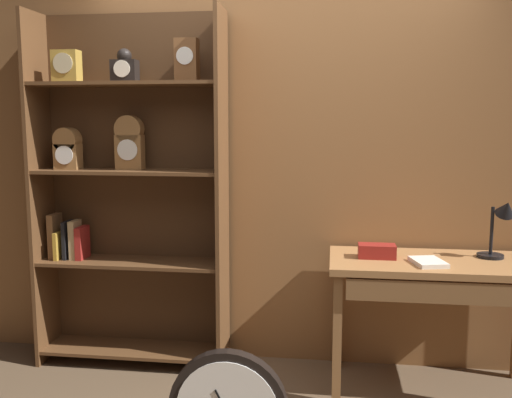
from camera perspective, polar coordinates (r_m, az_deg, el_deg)
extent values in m
cube|color=brown|center=(3.73, 2.87, 3.12)|extent=(4.80, 0.05, 2.60)
cube|color=brown|center=(4.00, -20.78, 0.74)|extent=(0.02, 0.33, 2.30)
cube|color=brown|center=(3.58, -3.43, 0.46)|extent=(0.03, 0.33, 2.30)
cube|color=#4B2F1A|center=(3.89, -11.77, 0.91)|extent=(1.24, 0.01, 2.30)
cube|color=brown|center=(4.01, -12.12, -14.51)|extent=(1.19, 0.32, 0.02)
cube|color=brown|center=(3.83, -12.38, -6.22)|extent=(1.19, 0.32, 0.02)
cube|color=brown|center=(3.73, -12.65, 2.71)|extent=(1.19, 0.32, 0.02)
cube|color=brown|center=(3.72, -12.91, 11.19)|extent=(1.19, 0.32, 0.02)
cube|color=#B28C38|center=(3.87, -18.49, 12.51)|extent=(0.17, 0.09, 0.20)
cylinder|color=#C6B78C|center=(3.82, -18.85, 12.79)|extent=(0.13, 0.01, 0.13)
cube|color=olive|center=(3.87, -18.35, 4.06)|extent=(0.16, 0.11, 0.16)
cylinder|color=olive|center=(3.87, -18.42, 5.67)|extent=(0.16, 0.11, 0.16)
cylinder|color=silver|center=(3.82, -18.73, 4.20)|extent=(0.12, 0.01, 0.12)
cube|color=black|center=(3.73, -13.04, 12.40)|extent=(0.16, 0.10, 0.14)
sphere|color=black|center=(3.74, -13.09, 13.83)|extent=(0.09, 0.09, 0.09)
cylinder|color=silver|center=(3.68, -13.34, 12.62)|extent=(0.10, 0.01, 0.10)
cube|color=olive|center=(3.74, -12.54, 4.61)|extent=(0.17, 0.09, 0.22)
cylinder|color=olive|center=(3.74, -12.61, 6.87)|extent=(0.17, 0.09, 0.17)
cylinder|color=white|center=(3.70, -12.81, 4.83)|extent=(0.13, 0.01, 0.13)
cube|color=brown|center=(3.60, -6.95, 13.68)|extent=(0.14, 0.10, 0.26)
cylinder|color=white|center=(3.55, -7.19, 14.09)|extent=(0.10, 0.01, 0.10)
cube|color=brown|center=(4.02, -19.52, -3.50)|extent=(0.04, 0.14, 0.29)
cube|color=#B78C2D|center=(3.99, -19.08, -4.38)|extent=(0.03, 0.16, 0.18)
cube|color=black|center=(3.97, -18.40, -3.91)|extent=(0.02, 0.13, 0.25)
cube|color=tan|center=(3.95, -17.70, -3.91)|extent=(0.04, 0.12, 0.26)
cube|color=maroon|center=(3.94, -17.04, -4.21)|extent=(0.04, 0.15, 0.21)
cube|color=#9E6B3D|center=(3.49, 17.56, -6.18)|extent=(1.22, 0.60, 0.04)
cube|color=olive|center=(3.32, 8.15, -13.88)|extent=(0.05, 0.05, 0.76)
cube|color=olive|center=(3.79, 8.12, -11.08)|extent=(0.05, 0.05, 0.76)
cube|color=brown|center=(3.25, 18.33, -8.91)|extent=(1.04, 0.03, 0.12)
cylinder|color=black|center=(3.66, 22.46, -5.29)|extent=(0.15, 0.15, 0.02)
cylinder|color=black|center=(3.63, 22.59, -2.95)|extent=(0.02, 0.02, 0.28)
cone|color=black|center=(3.57, 23.84, -0.86)|extent=(0.12, 0.15, 0.13)
cube|color=maroon|center=(3.44, 12.04, -5.14)|extent=(0.22, 0.12, 0.08)
cube|color=silver|center=(3.37, 16.90, -6.08)|extent=(0.21, 0.25, 0.02)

